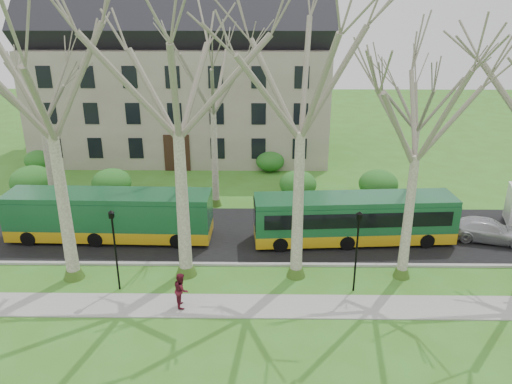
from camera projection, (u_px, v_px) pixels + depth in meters
ground at (237, 279)px, 26.51m from camera, size 120.00×120.00×0.00m
sidewalk at (235, 306)px, 24.17m from camera, size 70.00×2.00×0.06m
road at (241, 234)px, 31.63m from camera, size 80.00×8.00×0.06m
curb at (238, 264)px, 27.88m from camera, size 80.00×0.25×0.14m
building at (183, 67)px, 46.03m from camera, size 26.50×12.20×16.00m
tree_row_verge at (236, 151)px, 24.26m from camera, size 49.00×7.00×14.00m
tree_row_far at (224, 121)px, 34.61m from camera, size 33.00×7.00×12.00m
lamp_row at (236, 245)px, 24.65m from camera, size 36.22×0.22×4.30m
hedges at (186, 175)px, 39.25m from camera, size 30.60×8.60×2.00m
bus_lead at (110, 215)px, 30.45m from camera, size 12.40×2.86×3.08m
bus_follow at (354, 218)px, 30.10m from camera, size 12.13×3.30×3.00m
sedan at (488, 230)px, 30.45m from camera, size 4.99×3.06×1.35m
pedestrian_b at (181, 290)px, 23.84m from camera, size 0.82×0.97×1.76m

